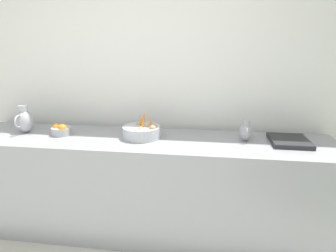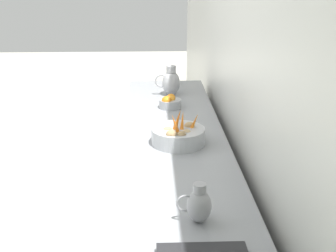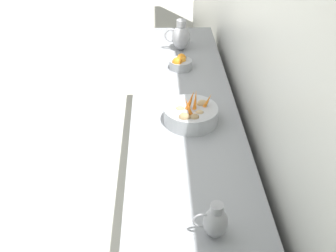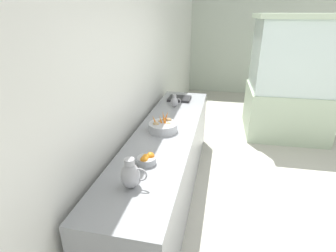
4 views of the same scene
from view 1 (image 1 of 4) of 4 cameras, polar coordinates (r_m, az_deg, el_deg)
name	(u,v)px [view 1 (image 1 of 4)]	position (r m, az deg, el deg)	size (l,w,h in m)	color
tile_wall_left	(205,64)	(2.68, 7.67, 12.48)	(0.10, 9.20, 3.00)	silver
prep_counter	(145,185)	(2.58, -4.72, -12.00)	(0.68, 3.25, 0.89)	gray
vegetable_colander	(142,131)	(2.42, -5.30, -1.10)	(0.33, 0.33, 0.24)	#ADAFB5
orange_bowl	(61,130)	(2.67, -21.05, -0.75)	(0.17, 0.17, 0.10)	#9EA0A5
metal_pitcher_tall	(24,120)	(2.86, -27.32, 1.02)	(0.21, 0.15, 0.25)	#A3A3A8
metal_pitcher_short	(246,131)	(2.41, 15.60, -1.08)	(0.15, 0.11, 0.18)	#939399
counter_sink_basin	(289,141)	(2.49, 23.56, -2.81)	(0.34, 0.30, 0.04)	#232326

